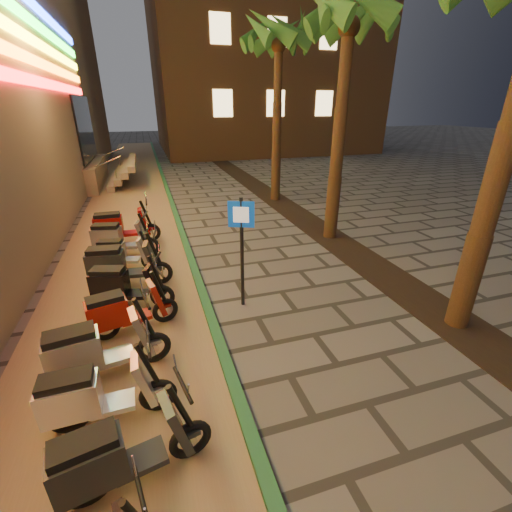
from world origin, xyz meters
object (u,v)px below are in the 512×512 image
object	(u,v)px
scooter_5	(116,456)
scooter_9	(122,286)
scooter_11	(121,253)
scooter_7	(95,350)
scooter_13	(119,227)
scooter_6	(93,396)
scooter_8	(122,311)
pedestrian_sign	(242,238)
scooter_10	(119,265)
scooter_12	(118,238)

from	to	relation	value
scooter_5	scooter_9	xyz separation A→B (m)	(-0.09, 3.91, -0.00)
scooter_11	scooter_7	bearing A→B (deg)	-77.86
scooter_5	scooter_7	world-z (taller)	scooter_7
scooter_11	scooter_13	bearing A→B (deg)	107.95
scooter_6	scooter_8	bearing A→B (deg)	80.61
pedestrian_sign	scooter_9	world-z (taller)	pedestrian_sign
scooter_5	pedestrian_sign	bearing A→B (deg)	43.42
pedestrian_sign	scooter_5	world-z (taller)	pedestrian_sign
scooter_8	scooter_10	distance (m)	1.93
scooter_5	scooter_8	distance (m)	2.94
scooter_5	scooter_11	size ratio (longest dim) A/B	1.13
scooter_11	pedestrian_sign	bearing A→B (deg)	-30.90
scooter_7	scooter_10	size ratio (longest dim) A/B	0.96
scooter_7	scooter_11	xyz separation A→B (m)	(0.18, 3.96, -0.09)
scooter_7	scooter_6	bearing A→B (deg)	-95.71
scooter_9	scooter_12	distance (m)	2.82
scooter_5	scooter_9	distance (m)	3.91
scooter_8	scooter_13	xyz separation A→B (m)	(-0.26, 4.74, 0.08)
scooter_8	scooter_9	xyz separation A→B (m)	(-0.03, 0.98, 0.01)
scooter_5	scooter_10	world-z (taller)	scooter_10
scooter_6	pedestrian_sign	bearing A→B (deg)	40.07
scooter_10	scooter_6	bearing A→B (deg)	-84.74
scooter_11	scooter_13	xyz separation A→B (m)	(-0.10, 1.85, 0.11)
scooter_8	scooter_13	distance (m)	4.74
scooter_6	scooter_10	size ratio (longest dim) A/B	0.88
scooter_10	scooter_11	distance (m)	0.97
pedestrian_sign	scooter_9	distance (m)	2.64
scooter_7	scooter_8	size ratio (longest dim) A/B	1.11
scooter_5	scooter_7	distance (m)	1.90
scooter_8	scooter_9	bearing A→B (deg)	78.12
pedestrian_sign	scooter_11	world-z (taller)	pedestrian_sign
scooter_6	scooter_8	size ratio (longest dim) A/B	1.02
scooter_10	scooter_11	size ratio (longest dim) A/B	1.24
scooter_5	scooter_13	distance (m)	7.68
scooter_10	scooter_12	size ratio (longest dim) A/B	1.05
scooter_10	scooter_12	world-z (taller)	scooter_10
scooter_7	scooter_11	bearing A→B (deg)	77.52
scooter_9	scooter_11	distance (m)	1.91
scooter_10	scooter_11	xyz separation A→B (m)	(-0.03, 0.96, -0.11)
scooter_7	scooter_10	world-z (taller)	scooter_10
scooter_10	scooter_13	xyz separation A→B (m)	(-0.13, 2.81, 0.00)
scooter_10	scooter_13	world-z (taller)	scooter_13
pedestrian_sign	scooter_9	xyz separation A→B (m)	(-2.36, 0.64, -0.99)
scooter_8	scooter_7	bearing A→B (deg)	-121.27
scooter_8	scooter_6	bearing A→B (deg)	-111.68
pedestrian_sign	scooter_5	xyz separation A→B (m)	(-2.27, -3.27, -0.98)
scooter_11	scooter_12	distance (m)	0.92
scooter_11	scooter_5	bearing A→B (deg)	-73.09
scooter_9	scooter_10	distance (m)	0.95
scooter_13	scooter_11	bearing A→B (deg)	-86.60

